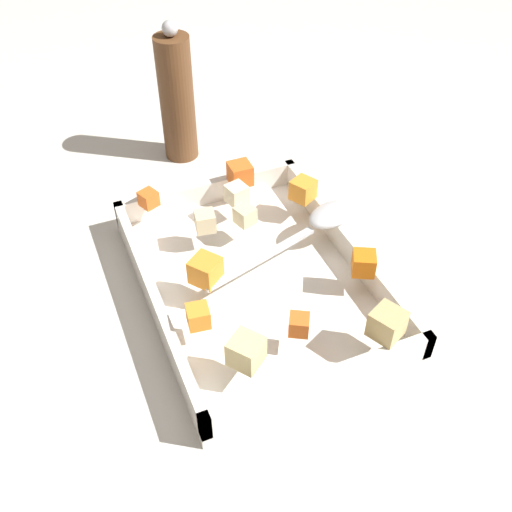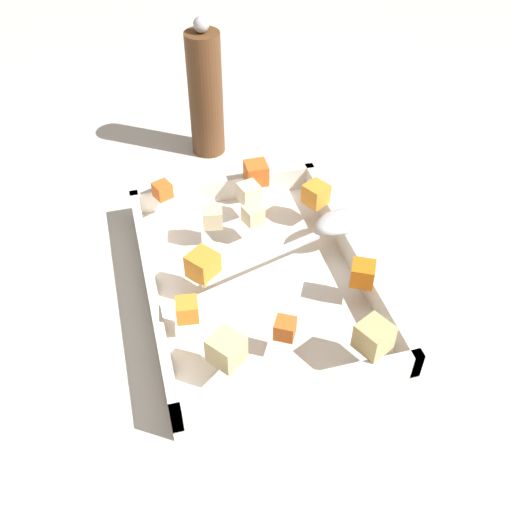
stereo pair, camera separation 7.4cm
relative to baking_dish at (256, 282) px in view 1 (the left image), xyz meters
name	(u,v)px [view 1 (the left image)]	position (x,y,z in m)	size (l,w,h in m)	color
ground_plane	(244,288)	(0.01, 0.01, -0.01)	(4.00, 4.00, 0.00)	beige
baking_dish	(256,282)	(0.00, 0.00, 0.00)	(0.38, 0.28, 0.05)	white
carrot_chunk_front_center	(198,316)	(-0.07, 0.10, 0.05)	(0.02, 0.02, 0.02)	orange
carrot_chunk_mid_left	(364,263)	(-0.07, -0.11, 0.05)	(0.03, 0.03, 0.03)	orange
carrot_chunk_near_spoon	(240,174)	(0.16, -0.04, 0.05)	(0.03, 0.03, 0.03)	orange
carrot_chunk_far_left	(205,270)	(-0.01, 0.07, 0.05)	(0.03, 0.03, 0.03)	orange
carrot_chunk_corner_sw	(299,325)	(-0.12, 0.00, 0.05)	(0.02, 0.02, 0.02)	orange
carrot_chunk_corner_nw	(149,199)	(0.16, 0.09, 0.05)	(0.02, 0.02, 0.02)	orange
carrot_chunk_heap_side	(303,190)	(0.09, -0.11, 0.05)	(0.03, 0.03, 0.03)	orange
potato_chunk_far_right	(237,194)	(0.12, -0.02, 0.05)	(0.03, 0.03, 0.03)	beige
potato_chunk_corner_se	(246,351)	(-0.14, 0.07, 0.05)	(0.03, 0.03, 0.03)	#E0CC89
potato_chunk_corner_ne	(245,215)	(0.08, -0.02, 0.05)	(0.02, 0.02, 0.02)	beige
potato_chunk_heap_top	(387,324)	(-0.16, -0.09, 0.05)	(0.03, 0.03, 0.03)	tan
potato_chunk_near_left	(205,221)	(0.09, 0.04, 0.05)	(0.03, 0.03, 0.03)	beige
serving_spoon	(324,219)	(0.03, -0.11, 0.05)	(0.10, 0.24, 0.02)	silver
pepper_mill	(177,98)	(0.34, -0.01, 0.09)	(0.06, 0.06, 0.23)	brown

